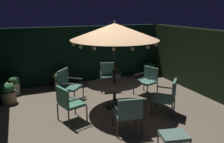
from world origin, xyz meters
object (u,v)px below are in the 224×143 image
patio_chair_southwest (128,112)px  patio_chair_east (108,75)px  centerpiece_planter (116,73)px  potted_plant_left_far (150,69)px  patio_dining_table (114,87)px  patio_umbrella (115,31)px  potted_plant_back_center (61,79)px  patio_chair_northeast (148,79)px  patio_chair_north (168,95)px  ottoman_footrest (174,136)px  patio_chair_south (68,101)px  potted_plant_back_right (14,85)px  patio_chair_southeast (68,83)px  potted_plant_front_corner (8,94)px

patio_chair_southwest → patio_chair_east: bearing=77.0°
centerpiece_planter → potted_plant_left_far: (2.64, 2.31, -0.68)m
patio_dining_table → patio_umbrella: bearing=116.3°
patio_dining_table → potted_plant_back_center: size_ratio=2.47×
potted_plant_back_center → patio_umbrella: bearing=-62.8°
potted_plant_left_far → patio_chair_northeast: bearing=-124.1°
patio_dining_table → potted_plant_left_far: size_ratio=2.71×
patio_chair_north → ottoman_footrest: patio_chair_north is taller
ottoman_footrest → patio_chair_southwest: bearing=120.3°
patio_chair_south → patio_umbrella: bearing=17.3°
patio_dining_table → potted_plant_back_right: bearing=140.6°
ottoman_footrest → potted_plant_back_right: size_ratio=0.99×
patio_chair_east → ottoman_footrest: bearing=-91.9°
patio_dining_table → patio_umbrella: size_ratio=0.65×
patio_dining_table → patio_umbrella: patio_umbrella is taller
centerpiece_planter → potted_plant_back_center: size_ratio=0.63×
patio_chair_south → potted_plant_left_far: (4.24, 2.89, -0.26)m
patio_chair_southeast → potted_plant_front_corner: (-1.79, 0.48, -0.25)m
patio_chair_north → potted_plant_back_center: 4.09m
patio_chair_east → ottoman_footrest: patio_chair_east is taller
patio_chair_north → potted_plant_front_corner: patio_chair_north is taller
potted_plant_front_corner → potted_plant_left_far: potted_plant_front_corner is taller
patio_dining_table → patio_chair_southeast: size_ratio=1.65×
potted_plant_front_corner → potted_plant_back_right: 0.80m
potted_plant_back_center → patio_chair_northeast: bearing=-33.7°
patio_chair_south → patio_chair_southwest: 1.59m
patio_chair_east → patio_chair_southwest: bearing=-103.0°
patio_chair_south → ottoman_footrest: patio_chair_south is taller
patio_umbrella → potted_plant_left_far: (2.76, 2.43, -1.94)m
patio_chair_southeast → ottoman_footrest: 3.83m
patio_chair_southeast → potted_plant_back_center: patio_chair_southeast is taller
centerpiece_planter → patio_chair_south: bearing=-159.9°
centerpiece_planter → potted_plant_front_corner: (-3.09, 1.39, -0.68)m
potted_plant_back_right → patio_chair_northeast: bearing=-22.6°
potted_plant_left_far → patio_chair_south: bearing=-145.7°
patio_chair_southwest → potted_plant_front_corner: 4.05m
patio_chair_northeast → potted_plant_back_right: (-4.26, 1.77, -0.21)m
potted_plant_back_right → potted_plant_left_far: bearing=1.4°
patio_chair_east → ottoman_footrest: size_ratio=1.52×
patio_chair_northeast → potted_plant_back_center: bearing=146.3°
patio_dining_table → patio_chair_north: (1.13, -1.09, -0.06)m
centerpiece_planter → patio_chair_southwest: bearing=-104.2°
patio_dining_table → ottoman_footrest: (0.27, -2.50, -0.32)m
potted_plant_back_center → patio_dining_table: bearing=-62.8°
patio_chair_northeast → patio_chair_southwest: (-1.77, -2.05, -0.02)m
centerpiece_planter → potted_plant_back_right: centerpiece_planter is taller
patio_chair_southeast → patio_umbrella: bearing=-41.0°
patio_umbrella → patio_chair_southwest: patio_umbrella is taller
patio_umbrella → potted_plant_back_right: patio_umbrella is taller
potted_plant_back_right → potted_plant_back_center: bearing=-0.4°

